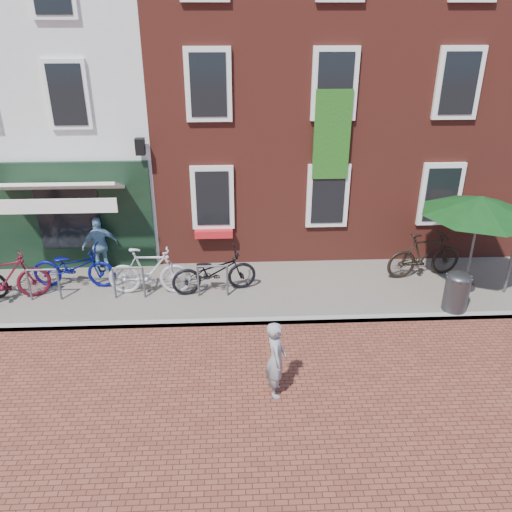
{
  "coord_description": "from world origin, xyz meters",
  "views": [
    {
      "loc": [
        1.02,
        -9.81,
        6.44
      ],
      "look_at": [
        1.53,
        1.0,
        1.25
      ],
      "focal_mm": 36.35,
      "sensor_mm": 36.0,
      "label": 1
    }
  ],
  "objects_px": {
    "litter_bin": "(457,289)",
    "bicycle_3": "(149,271)",
    "parasol": "(481,202)",
    "woman": "(276,359)",
    "bicycle_2": "(74,267)",
    "bicycle_1": "(4,279)",
    "cafe_person": "(100,245)",
    "bicycle_4": "(214,271)",
    "bicycle_5": "(424,255)"
  },
  "relations": [
    {
      "from": "litter_bin",
      "to": "bicycle_3",
      "type": "relative_size",
      "value": 0.51
    },
    {
      "from": "parasol",
      "to": "woman",
      "type": "distance_m",
      "value": 6.39
    },
    {
      "from": "parasol",
      "to": "bicycle_2",
      "type": "xyz_separation_m",
      "value": [
        -9.74,
        0.55,
        -1.73
      ]
    },
    {
      "from": "litter_bin",
      "to": "parasol",
      "type": "height_order",
      "value": "parasol"
    },
    {
      "from": "litter_bin",
      "to": "bicycle_1",
      "type": "distance_m",
      "value": 10.5
    },
    {
      "from": "cafe_person",
      "to": "bicycle_3",
      "type": "bearing_deg",
      "value": 116.43
    },
    {
      "from": "bicycle_2",
      "to": "bicycle_4",
      "type": "bearing_deg",
      "value": -92.53
    },
    {
      "from": "bicycle_4",
      "to": "bicycle_1",
      "type": "bearing_deg",
      "value": 81.99
    },
    {
      "from": "litter_bin",
      "to": "woman",
      "type": "height_order",
      "value": "woman"
    },
    {
      "from": "litter_bin",
      "to": "parasol",
      "type": "xyz_separation_m",
      "value": [
        0.68,
        1.0,
        1.75
      ]
    },
    {
      "from": "bicycle_2",
      "to": "bicycle_3",
      "type": "distance_m",
      "value": 1.99
    },
    {
      "from": "bicycle_5",
      "to": "bicycle_4",
      "type": "bearing_deg",
      "value": 86.63
    },
    {
      "from": "bicycle_2",
      "to": "bicycle_3",
      "type": "height_order",
      "value": "bicycle_3"
    },
    {
      "from": "bicycle_5",
      "to": "woman",
      "type": "bearing_deg",
      "value": 126.18
    },
    {
      "from": "bicycle_3",
      "to": "bicycle_5",
      "type": "height_order",
      "value": "same"
    },
    {
      "from": "litter_bin",
      "to": "cafe_person",
      "type": "xyz_separation_m",
      "value": [
        -8.55,
        2.3,
        0.24
      ]
    },
    {
      "from": "bicycle_2",
      "to": "woman",
      "type": "bearing_deg",
      "value": -126.87
    },
    {
      "from": "bicycle_2",
      "to": "bicycle_5",
      "type": "xyz_separation_m",
      "value": [
        8.87,
        0.13,
        0.06
      ]
    },
    {
      "from": "bicycle_4",
      "to": "woman",
      "type": "bearing_deg",
      "value": -173.33
    },
    {
      "from": "bicycle_1",
      "to": "bicycle_4",
      "type": "height_order",
      "value": "bicycle_1"
    },
    {
      "from": "parasol",
      "to": "bicycle_5",
      "type": "bearing_deg",
      "value": 142.17
    },
    {
      "from": "cafe_person",
      "to": "bicycle_3",
      "type": "height_order",
      "value": "cafe_person"
    },
    {
      "from": "litter_bin",
      "to": "woman",
      "type": "relative_size",
      "value": 0.68
    },
    {
      "from": "woman",
      "to": "bicycle_3",
      "type": "relative_size",
      "value": 0.75
    },
    {
      "from": "bicycle_5",
      "to": "litter_bin",
      "type": "bearing_deg",
      "value": 177.24
    },
    {
      "from": "litter_bin",
      "to": "bicycle_5",
      "type": "bearing_deg",
      "value": 96.46
    },
    {
      "from": "bicycle_3",
      "to": "bicycle_4",
      "type": "relative_size",
      "value": 0.97
    },
    {
      "from": "parasol",
      "to": "bicycle_4",
      "type": "distance_m",
      "value": 6.49
    },
    {
      "from": "bicycle_2",
      "to": "litter_bin",
      "type": "bearing_deg",
      "value": -95.31
    },
    {
      "from": "bicycle_1",
      "to": "bicycle_3",
      "type": "height_order",
      "value": "same"
    },
    {
      "from": "bicycle_4",
      "to": "bicycle_5",
      "type": "xyz_separation_m",
      "value": [
        5.38,
        0.55,
        0.06
      ]
    },
    {
      "from": "woman",
      "to": "bicycle_4",
      "type": "bearing_deg",
      "value": 17.07
    },
    {
      "from": "bicycle_4",
      "to": "bicycle_5",
      "type": "bearing_deg",
      "value": -95.54
    },
    {
      "from": "parasol",
      "to": "bicycle_3",
      "type": "height_order",
      "value": "parasol"
    },
    {
      "from": "woman",
      "to": "cafe_person",
      "type": "distance_m",
      "value": 6.42
    },
    {
      "from": "parasol",
      "to": "cafe_person",
      "type": "bearing_deg",
      "value": 171.99
    },
    {
      "from": "parasol",
      "to": "bicycle_1",
      "type": "distance_m",
      "value": 11.27
    },
    {
      "from": "bicycle_4",
      "to": "parasol",
      "type": "bearing_deg",
      "value": -102.54
    },
    {
      "from": "litter_bin",
      "to": "bicycle_2",
      "type": "distance_m",
      "value": 9.19
    },
    {
      "from": "litter_bin",
      "to": "bicycle_4",
      "type": "relative_size",
      "value": 0.49
    },
    {
      "from": "woman",
      "to": "cafe_person",
      "type": "height_order",
      "value": "cafe_person"
    },
    {
      "from": "cafe_person",
      "to": "bicycle_5",
      "type": "distance_m",
      "value": 8.39
    },
    {
      "from": "cafe_person",
      "to": "parasol",
      "type": "bearing_deg",
      "value": 148.65
    },
    {
      "from": "bicycle_2",
      "to": "bicycle_5",
      "type": "height_order",
      "value": "bicycle_5"
    },
    {
      "from": "cafe_person",
      "to": "litter_bin",
      "type": "bearing_deg",
      "value": 141.61
    },
    {
      "from": "woman",
      "to": "bicycle_5",
      "type": "height_order",
      "value": "woman"
    },
    {
      "from": "parasol",
      "to": "woman",
      "type": "xyz_separation_m",
      "value": [
        -5.05,
        -3.56,
        -1.62
      ]
    },
    {
      "from": "cafe_person",
      "to": "bicycle_2",
      "type": "bearing_deg",
      "value": 32.68
    },
    {
      "from": "bicycle_5",
      "to": "bicycle_3",
      "type": "bearing_deg",
      "value": 85.58
    },
    {
      "from": "bicycle_4",
      "to": "bicycle_3",
      "type": "bearing_deg",
      "value": 79.76
    }
  ]
}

